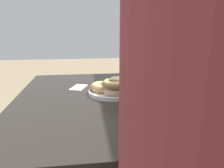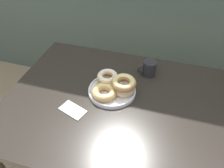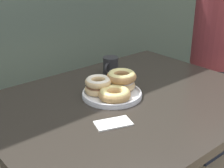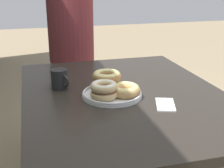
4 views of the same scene
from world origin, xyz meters
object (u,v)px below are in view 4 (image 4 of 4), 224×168
(donut_plate, at_px, (111,87))
(person_figure, at_px, (72,53))
(coffee_mug, at_px, (60,79))
(napkin, at_px, (166,104))
(dining_table, at_px, (123,107))

(donut_plate, relative_size, person_figure, 0.21)
(coffee_mug, relative_size, napkin, 0.72)
(dining_table, bearing_deg, person_figure, 7.59)
(coffee_mug, distance_m, person_figure, 0.78)
(donut_plate, distance_m, napkin, 0.26)
(dining_table, relative_size, person_figure, 0.85)
(dining_table, xyz_separation_m, donut_plate, (-0.03, 0.07, 0.12))
(napkin, bearing_deg, coffee_mug, 51.33)
(donut_plate, relative_size, napkin, 1.90)
(dining_table, height_order, person_figure, person_figure)
(dining_table, bearing_deg, coffee_mug, 64.49)
(dining_table, distance_m, napkin, 0.24)
(donut_plate, bearing_deg, person_figure, 3.02)
(donut_plate, relative_size, coffee_mug, 2.64)
(person_figure, height_order, napkin, person_figure)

